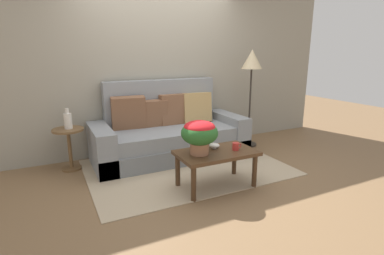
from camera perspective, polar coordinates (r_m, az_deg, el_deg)
ground_plane at (r=4.11m, az=-0.26°, el=-8.20°), size 14.00×14.00×0.00m
wall_back at (r=4.89m, az=-6.44°, el=11.76°), size 6.40×0.12×2.73m
area_rug at (r=4.22m, az=-1.01°, el=-7.55°), size 2.64×1.86×0.01m
couch at (r=4.58m, az=-4.43°, el=-1.25°), size 2.28×0.94×1.14m
coffee_table at (r=3.54m, az=4.62°, el=-5.56°), size 0.92×0.54×0.44m
side_table at (r=4.36m, az=-22.29°, el=-2.48°), size 0.40×0.40×0.57m
floor_lamp at (r=5.05m, az=11.26°, el=11.25°), size 0.33×0.33×1.60m
potted_plant at (r=3.35m, az=1.43°, el=-1.05°), size 0.42×0.42×0.38m
coffee_mug at (r=3.58m, az=8.32°, el=-3.56°), size 0.12×0.08×0.09m
snack_bowl at (r=3.61m, az=4.25°, el=-3.43°), size 0.13×0.13×0.07m
table_vase at (r=4.30m, az=-22.48°, el=1.25°), size 0.10×0.10×0.27m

